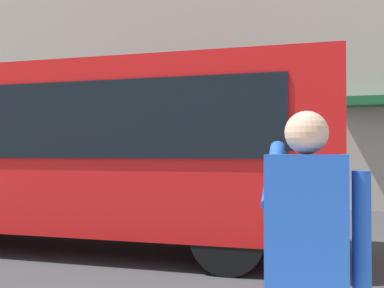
{
  "coord_description": "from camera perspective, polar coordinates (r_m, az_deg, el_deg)",
  "views": [
    {
      "loc": [
        -1.06,
        7.37,
        1.64
      ],
      "look_at": [
        1.1,
        -0.02,
        1.77
      ],
      "focal_mm": 43.72,
      "sensor_mm": 36.0,
      "label": 1
    }
  ],
  "objects": [
    {
      "name": "pedestrian_photographer",
      "position": [
        2.48,
        13.94,
        -12.6
      ],
      "size": [
        0.53,
        0.52,
        1.7
      ],
      "color": "#1E2347",
      "rests_on": "sidewalk_curb"
    },
    {
      "name": "red_bus",
      "position": [
        8.4,
        -14.57,
        -0.63
      ],
      "size": [
        9.05,
        2.54,
        3.08
      ],
      "color": "red",
      "rests_on": "ground_plane"
    },
    {
      "name": "building_facade_far",
      "position": [
        14.86,
        12.02,
        16.09
      ],
      "size": [
        28.0,
        1.55,
        12.0
      ],
      "color": "#A89E8E",
      "rests_on": "ground_plane"
    },
    {
      "name": "ground_plane",
      "position": [
        7.63,
        8.14,
        -13.36
      ],
      "size": [
        60.0,
        60.0,
        0.0
      ],
      "primitive_type": "plane",
      "color": "#38383A"
    }
  ]
}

